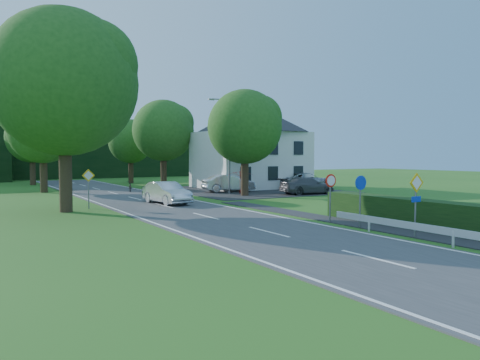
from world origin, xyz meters
TOP-DOWN VIEW (x-y plane):
  - road at (0.00, 20.00)m, footprint 7.00×80.00m
  - parking_pad at (12.00, 33.00)m, footprint 14.00×16.00m
  - line_edge_left at (-3.25, 20.00)m, footprint 0.12×80.00m
  - line_edge_right at (3.25, 20.00)m, footprint 0.12×80.00m
  - line_centre at (0.00, 20.00)m, footprint 0.12×80.00m
  - tree_main at (-6.00, 24.00)m, footprint 9.40×9.40m
  - tree_left_far at (-5.00, 40.00)m, footprint 7.00×7.00m
  - tree_right_far at (7.00, 42.00)m, footprint 7.40×7.40m
  - tree_left_back at (-4.50, 52.00)m, footprint 6.60×6.60m
  - tree_right_back at (6.00, 50.00)m, footprint 6.20×6.20m
  - tree_right_mid at (8.50, 28.00)m, footprint 7.00×7.00m
  - treeline_right at (8.00, 66.00)m, footprint 30.00×5.00m
  - house_white at (14.00, 36.00)m, footprint 10.60×8.40m
  - streetlight at (8.06, 30.00)m, footprint 2.03×0.18m
  - sign_priority_right at (4.30, 7.98)m, footprint 0.78×0.09m
  - sign_roundabout at (4.30, 10.98)m, footprint 0.64×0.08m
  - sign_speed_limit at (4.30, 12.97)m, footprint 0.64×0.11m
  - sign_priority_left at (-4.50, 24.98)m, footprint 0.78×0.09m
  - moving_car at (0.62, 25.08)m, footprint 2.04×4.60m
  - motorcycle at (1.80, 36.83)m, footprint 1.12×1.87m
  - parked_car_silver_a at (9.21, 31.97)m, footprint 4.83×2.30m
  - parked_car_grey at (13.71, 26.50)m, footprint 4.98×2.39m
  - parked_car_silver_b at (17.64, 31.70)m, footprint 5.64×2.66m
  - parasol at (8.99, 29.50)m, footprint 2.64×2.67m

SIDE VIEW (x-z plane):
  - road at x=0.00m, z-range 0.00..0.04m
  - parking_pad at x=12.00m, z-range 0.00..0.04m
  - line_edge_left at x=-3.25m, z-range 0.04..0.05m
  - line_edge_right at x=3.25m, z-range 0.04..0.05m
  - line_centre at x=0.00m, z-range 0.04..0.05m
  - motorcycle at x=1.80m, z-range 0.04..0.97m
  - parked_car_grey at x=13.71m, z-range 0.04..1.44m
  - moving_car at x=0.62m, z-range 0.04..1.51m
  - parked_car_silver_a at x=9.21m, z-range 0.04..1.57m
  - parked_car_silver_b at x=17.64m, z-range 0.04..1.60m
  - parasol at x=8.99m, z-range 0.04..2.01m
  - sign_roundabout at x=4.30m, z-range 0.49..2.86m
  - sign_priority_left at x=-4.50m, z-range 0.50..2.94m
  - sign_speed_limit at x=4.30m, z-range 0.58..2.95m
  - sign_priority_right at x=4.30m, z-range 0.50..3.09m
  - treeline_right at x=8.00m, z-range 0.00..7.00m
  - tree_right_back at x=6.00m, z-range 0.00..7.56m
  - tree_left_back at x=-4.50m, z-range 0.00..8.07m
  - tree_left_far at x=-5.00m, z-range 0.00..8.58m
  - tree_right_mid at x=8.50m, z-range 0.00..8.58m
  - house_white at x=14.00m, z-range 0.11..8.71m
  - streetlight at x=8.06m, z-range 0.46..8.46m
  - tree_right_far at x=7.00m, z-range 0.00..9.09m
  - tree_main at x=-6.00m, z-range 0.00..11.64m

